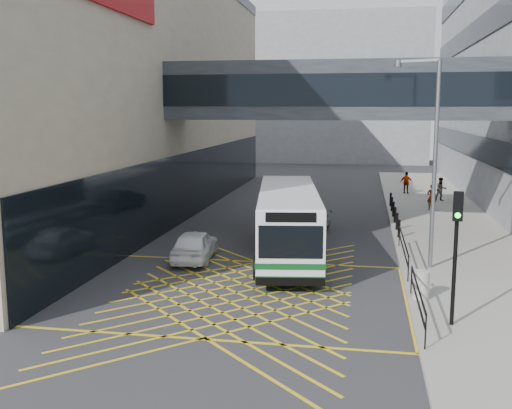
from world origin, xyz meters
The scene contains 18 objects.
ground centered at (0.00, 0.00, 0.00)m, with size 120.00×120.00×0.00m, color #333335.
building_whsmith centered at (-17.98, 16.00, 8.00)m, with size 24.17×42.00×16.00m.
building_far centered at (-2.00, 60.00, 9.00)m, with size 28.00×16.00×18.00m, color gray.
skybridge centered at (3.00, 12.00, 7.50)m, with size 20.00×4.10×3.00m.
pavement centered at (9.00, 15.00, 0.08)m, with size 6.00×54.00×0.16m, color gray.
box_junction centered at (0.00, 0.00, 0.00)m, with size 12.00×9.00×0.01m.
bus centered at (1.16, 5.58, 1.65)m, with size 4.04×11.21×3.08m.
car_white centered at (-2.78, 4.31, 0.69)m, with size 1.77×4.32×1.37m, color white.
car_dark centered at (-0.44, 16.69, 0.67)m, with size 1.67×4.26×1.33m, color black.
car_silver centered at (1.35, 13.38, 0.62)m, with size 1.69×4.01×1.25m, color gray.
traffic_light centered at (7.11, -2.55, 2.81)m, with size 0.30×0.48×4.07m.
street_lamp centered at (7.01, 4.35, 4.91)m, with size 1.83×0.91×8.34m.
litter_bin centered at (6.44, 0.01, 0.64)m, with size 0.55×0.55×0.96m, color #ADA89E.
kerb_railings centered at (6.15, 1.78, 0.88)m, with size 0.05×12.54×1.00m.
bollards centered at (6.25, 15.00, 0.61)m, with size 0.14×10.14×0.90m.
pedestrian_a centered at (8.76, 18.90, 0.98)m, with size 0.65×0.46×1.63m, color gray.
pedestrian_b centered at (9.83, 23.01, 0.98)m, with size 0.80×0.46×1.63m, color gray.
pedestrian_c centered at (7.68, 26.42, 0.98)m, with size 0.97×0.47×1.65m, color gray.
Camera 1 is at (4.38, -20.36, 6.55)m, focal length 42.00 mm.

